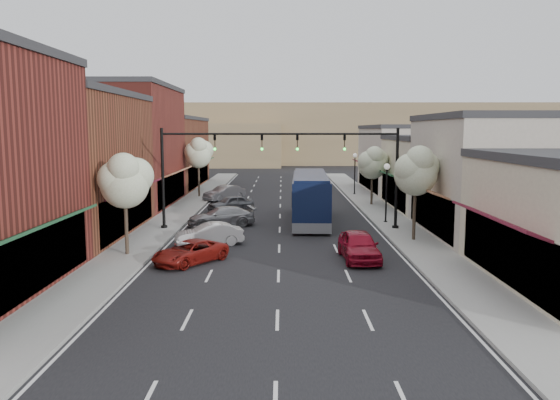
{
  "coord_description": "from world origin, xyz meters",
  "views": [
    {
      "loc": [
        0.17,
        -29.15,
        6.88
      ],
      "look_at": [
        0.03,
        7.11,
        2.2
      ],
      "focal_mm": 35.0,
      "sensor_mm": 36.0,
      "label": 1
    }
  ],
  "objects_px": {
    "tree_left_near": "(125,180)",
    "tree_left_far": "(199,152)",
    "tree_right_far": "(373,162)",
    "signal_mast_left": "(197,163)",
    "parked_car_c": "(221,217)",
    "parked_car_d": "(231,203)",
    "lamp_post_near": "(387,183)",
    "parked_car_e": "(224,193)",
    "red_hatchback": "(359,246)",
    "parked_car_b": "(209,234)",
    "parked_car_a": "(190,252)",
    "signal_mast_right": "(362,163)",
    "coach_bus": "(310,197)",
    "lamp_post_far": "(355,167)",
    "tree_right_near": "(417,170)"
  },
  "relations": [
    {
      "from": "tree_left_near",
      "to": "parked_car_d",
      "type": "relative_size",
      "value": 1.44
    },
    {
      "from": "lamp_post_near",
      "to": "parked_car_e",
      "type": "bearing_deg",
      "value": 135.08
    },
    {
      "from": "signal_mast_left",
      "to": "red_hatchback",
      "type": "height_order",
      "value": "signal_mast_left"
    },
    {
      "from": "tree_left_far",
      "to": "lamp_post_far",
      "type": "distance_m",
      "value": 16.26
    },
    {
      "from": "signal_mast_right",
      "to": "parked_car_c",
      "type": "xyz_separation_m",
      "value": [
        -9.82,
        1.46,
        -3.92
      ]
    },
    {
      "from": "signal_mast_left",
      "to": "tree_left_far",
      "type": "bearing_deg",
      "value": 98.35
    },
    {
      "from": "parked_car_a",
      "to": "parked_car_e",
      "type": "bearing_deg",
      "value": 129.36
    },
    {
      "from": "tree_right_near",
      "to": "parked_car_d",
      "type": "distance_m",
      "value": 18.28
    },
    {
      "from": "tree_right_near",
      "to": "parked_car_e",
      "type": "xyz_separation_m",
      "value": [
        -13.82,
        19.79,
        -3.72
      ]
    },
    {
      "from": "tree_right_far",
      "to": "parked_car_d",
      "type": "bearing_deg",
      "value": -165.49
    },
    {
      "from": "tree_right_far",
      "to": "coach_bus",
      "type": "height_order",
      "value": "tree_right_far"
    },
    {
      "from": "tree_left_near",
      "to": "tree_left_far",
      "type": "height_order",
      "value": "tree_left_far"
    },
    {
      "from": "parked_car_a",
      "to": "tree_right_far",
      "type": "bearing_deg",
      "value": 96.28
    },
    {
      "from": "red_hatchback",
      "to": "parked_car_b",
      "type": "height_order",
      "value": "red_hatchback"
    },
    {
      "from": "signal_mast_left",
      "to": "parked_car_e",
      "type": "distance_m",
      "value": 16.21
    },
    {
      "from": "tree_right_far",
      "to": "tree_left_far",
      "type": "height_order",
      "value": "tree_left_far"
    },
    {
      "from": "signal_mast_right",
      "to": "coach_bus",
      "type": "height_order",
      "value": "signal_mast_right"
    },
    {
      "from": "coach_bus",
      "to": "red_hatchback",
      "type": "distance_m",
      "value": 12.42
    },
    {
      "from": "coach_bus",
      "to": "lamp_post_near",
      "type": "bearing_deg",
      "value": -7.71
    },
    {
      "from": "tree_right_near",
      "to": "lamp_post_near",
      "type": "height_order",
      "value": "tree_right_near"
    },
    {
      "from": "red_hatchback",
      "to": "parked_car_d",
      "type": "relative_size",
      "value": 1.16
    },
    {
      "from": "red_hatchback",
      "to": "parked_car_b",
      "type": "relative_size",
      "value": 1.14
    },
    {
      "from": "lamp_post_far",
      "to": "red_hatchback",
      "type": "distance_m",
      "value": 29.08
    },
    {
      "from": "tree_left_far",
      "to": "coach_bus",
      "type": "xyz_separation_m",
      "value": [
        10.54,
        -14.51,
        -2.72
      ]
    },
    {
      "from": "tree_right_far",
      "to": "lamp_post_near",
      "type": "distance_m",
      "value": 9.51
    },
    {
      "from": "red_hatchback",
      "to": "parked_car_e",
      "type": "height_order",
      "value": "red_hatchback"
    },
    {
      "from": "tree_right_near",
      "to": "lamp_post_far",
      "type": "bearing_deg",
      "value": 91.3
    },
    {
      "from": "tree_left_near",
      "to": "lamp_post_near",
      "type": "distance_m",
      "value": 19.25
    },
    {
      "from": "lamp_post_near",
      "to": "parked_car_c",
      "type": "distance_m",
      "value": 12.26
    },
    {
      "from": "tree_right_far",
      "to": "tree_left_far",
      "type": "xyz_separation_m",
      "value": [
        -16.6,
        6.0,
        0.61
      ]
    },
    {
      "from": "tree_left_far",
      "to": "parked_car_d",
      "type": "height_order",
      "value": "tree_left_far"
    },
    {
      "from": "parked_car_b",
      "to": "tree_left_far",
      "type": "bearing_deg",
      "value": 173.58
    },
    {
      "from": "tree_left_far",
      "to": "parked_car_d",
      "type": "xyz_separation_m",
      "value": [
        4.05,
        -9.25,
        -3.93
      ]
    },
    {
      "from": "tree_right_near",
      "to": "lamp_post_far",
      "type": "xyz_separation_m",
      "value": [
        -0.55,
        24.06,
        -1.45
      ]
    },
    {
      "from": "parked_car_a",
      "to": "signal_mast_left",
      "type": "bearing_deg",
      "value": 133.47
    },
    {
      "from": "tree_right_near",
      "to": "tree_left_near",
      "type": "relative_size",
      "value": 1.05
    },
    {
      "from": "signal_mast_right",
      "to": "signal_mast_left",
      "type": "distance_m",
      "value": 11.24
    },
    {
      "from": "lamp_post_far",
      "to": "parked_car_d",
      "type": "xyz_separation_m",
      "value": [
        -12.0,
        -11.3,
        -2.33
      ]
    },
    {
      "from": "lamp_post_far",
      "to": "lamp_post_near",
      "type": "bearing_deg",
      "value": -90.0
    },
    {
      "from": "parked_car_c",
      "to": "lamp_post_near",
      "type": "bearing_deg",
      "value": 78.77
    },
    {
      "from": "parked_car_a",
      "to": "parked_car_b",
      "type": "relative_size",
      "value": 1.06
    },
    {
      "from": "tree_right_near",
      "to": "parked_car_b",
      "type": "relative_size",
      "value": 1.48
    },
    {
      "from": "signal_mast_left",
      "to": "red_hatchback",
      "type": "distance_m",
      "value": 13.76
    },
    {
      "from": "signal_mast_left",
      "to": "parked_car_c",
      "type": "relative_size",
      "value": 1.71
    },
    {
      "from": "tree_left_near",
      "to": "parked_car_e",
      "type": "height_order",
      "value": "tree_left_near"
    },
    {
      "from": "parked_car_b",
      "to": "parked_car_e",
      "type": "height_order",
      "value": "parked_car_e"
    },
    {
      "from": "tree_right_near",
      "to": "lamp_post_near",
      "type": "xyz_separation_m",
      "value": [
        -0.55,
        6.56,
        -1.45
      ]
    },
    {
      "from": "tree_left_far",
      "to": "red_hatchback",
      "type": "distance_m",
      "value": 29.75
    },
    {
      "from": "tree_left_far",
      "to": "lamp_post_far",
      "type": "xyz_separation_m",
      "value": [
        16.05,
        2.06,
        -1.6
      ]
    },
    {
      "from": "lamp_post_far",
      "to": "coach_bus",
      "type": "xyz_separation_m",
      "value": [
        -5.52,
        -16.56,
        -1.12
      ]
    }
  ]
}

